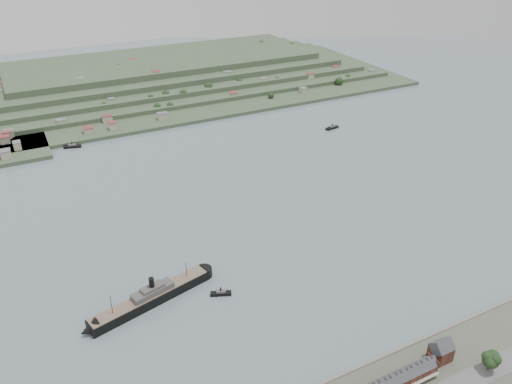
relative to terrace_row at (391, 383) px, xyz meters
name	(u,v)px	position (x,y,z in m)	size (l,w,h in m)	color
ground	(257,227)	(10.00, 168.02, -6.84)	(1400.00, 1400.00, 0.00)	slate
terrace_row	(391,383)	(0.00, 0.00, 0.00)	(55.60, 9.80, 11.07)	#3F1F16
gabled_building	(441,350)	(37.50, 4.02, 1.34)	(10.40, 10.18, 14.09)	#3F1F16
far_peninsula	(148,79)	(37.91, 561.12, 5.04)	(760.00, 309.00, 30.00)	#34442D
steamship	(148,299)	(-91.09, 120.62, -2.73)	(91.35, 31.82, 22.25)	black
tugboat	(221,293)	(-46.97, 108.13, -5.37)	(13.79, 8.39, 6.04)	black
ferry_west	(72,146)	(-93.05, 393.02, -5.25)	(18.26, 9.35, 6.60)	black
ferry_east	(332,127)	(180.52, 313.15, -5.31)	(17.44, 7.29, 6.34)	black
fig_tree	(492,360)	(55.24, -13.74, 2.63)	(10.97, 9.50, 12.24)	#422E1E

